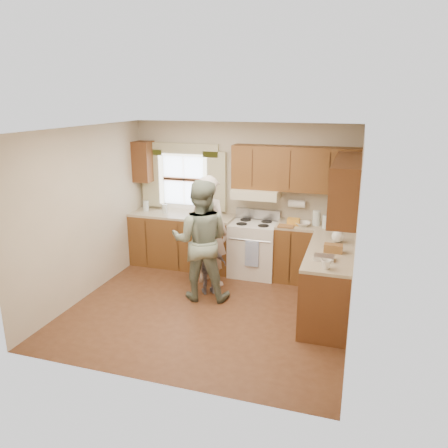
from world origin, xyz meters
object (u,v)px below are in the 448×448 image
(stove, at_px, (254,248))
(child, at_px, (209,266))
(woman_right, at_px, (201,241))
(woman_left, at_px, (210,231))

(stove, distance_m, child, 1.05)
(stove, bearing_deg, woman_right, -115.79)
(stove, height_order, child, stove)
(woman_left, distance_m, child, 0.57)
(woman_right, xyz_separation_m, child, (0.07, 0.17, -0.45))
(woman_right, relative_size, child, 2.02)
(woman_left, relative_size, child, 2.00)
(stove, xyz_separation_m, woman_right, (-0.53, -1.10, 0.42))
(woman_left, bearing_deg, stove, -115.24)
(woman_left, xyz_separation_m, child, (0.11, -0.34, -0.44))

